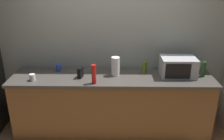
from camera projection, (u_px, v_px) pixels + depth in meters
The scene contains 10 objects.
back_wall at pixel (112, 38), 3.60m from camera, with size 6.40×0.10×2.70m, color #9EA399.
counter_run at pixel (112, 105), 3.55m from camera, with size 2.84×0.64×0.90m.
microwave at pixel (178, 67), 3.36m from camera, with size 0.48×0.35×0.27m.
paper_towel_roll at pixel (115, 66), 3.38m from camera, with size 0.12×0.12×0.27m, color white.
cordless_phone at pixel (80, 73), 3.32m from camera, with size 0.05×0.11×0.15m, color black.
bottle_wine at pixel (203, 69), 3.35m from camera, with size 0.06×0.06×0.22m, color #1E3F19.
bottle_olive_oil at pixel (144, 67), 3.47m from camera, with size 0.07×0.07×0.18m, color #4C6B19.
bottle_hot_sauce at pixel (94, 74), 3.12m from camera, with size 0.06×0.06×0.26m, color red.
mug_blue at pixel (59, 68), 3.56m from camera, with size 0.08×0.08×0.10m, color #2D4CB2.
mug_white at pixel (32, 77), 3.25m from camera, with size 0.08×0.08×0.09m, color white.
Camera 1 is at (0.05, -2.71, 2.24)m, focal length 38.68 mm.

